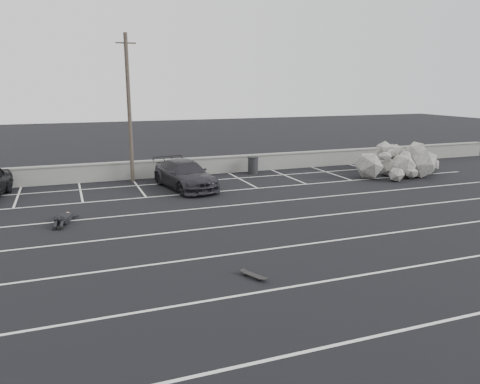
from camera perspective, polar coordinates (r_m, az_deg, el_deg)
name	(u,v)px	position (r m, az deg, el deg)	size (l,w,h in m)	color
ground	(252,252)	(15.80, 1.44, -7.27)	(120.00, 120.00, 0.00)	black
seawall	(165,168)	(28.72, -9.13, 2.93)	(50.00, 0.45, 1.06)	gray
stall_lines	(211,218)	(19.73, -3.61, -3.13)	(36.00, 20.05, 0.01)	silver
car_right	(185,175)	(25.31, -6.74, 2.12)	(2.08, 5.13, 1.49)	#252329
utility_pole	(129,109)	(27.20, -13.36, 9.86)	(1.10, 0.22, 8.22)	#4C4238
trash_bin	(253,165)	(29.38, 1.60, 3.31)	(0.87, 0.87, 1.08)	black
riprap_pile	(397,164)	(30.63, 18.55, 3.22)	(6.32, 4.88, 1.65)	#9B9891
person	(65,215)	(20.44, -20.59, -2.68)	(1.53, 2.64, 0.50)	black
skateboard	(253,275)	(13.74, 1.65, -10.13)	(0.52, 0.81, 0.10)	black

